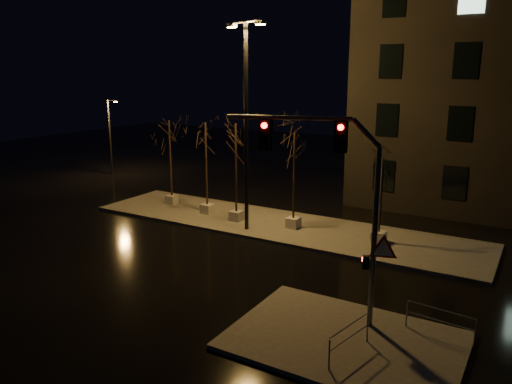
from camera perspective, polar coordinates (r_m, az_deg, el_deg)
The scene contains 13 objects.
ground at distance 22.54m, azimuth -4.90°, elevation -7.93°, with size 90.00×90.00×0.00m, color black.
median at distance 27.33m, azimuth 2.42°, elevation -3.81°, with size 22.00×5.00×0.15m, color #4D4A45.
sidewalk_corner at distance 16.50m, azimuth 10.08°, elevation -16.36°, with size 7.00×5.00×0.15m, color #4D4A45.
tree_0 at distance 31.03m, azimuth -9.85°, elevation 5.95°, with size 1.80×1.80×5.36m.
tree_1 at distance 28.60m, azimuth -5.77°, elevation 5.55°, with size 1.80×1.80×5.44m.
tree_2 at distance 27.00m, azimuth -2.33°, elevation 5.30°, with size 1.80×1.80×5.54m.
tree_3 at distance 25.80m, azimuth 4.42°, elevation 4.27°, with size 1.80×1.80×5.18m.
tree_4 at distance 24.30m, azimuth 14.22°, elevation 1.63°, with size 1.80×1.80×4.26m.
traffic_signal_mast at distance 15.81m, azimuth 9.67°, elevation 0.06°, with size 5.32×1.77×6.78m.
streetlight_main at distance 25.26m, azimuth -1.13°, elevation 8.95°, with size 2.58×1.03×10.48m.
streetlight_far at distance 42.37m, azimuth -16.30°, elevation 6.43°, with size 1.19×0.21×6.08m.
guard_rail_a at distance 17.04m, azimuth 20.29°, elevation -13.41°, with size 2.15×0.29×0.93m.
guard_rail_b at distance 15.36m, azimuth 10.65°, elevation -15.75°, with size 0.49×2.04×0.99m.
Camera 1 is at (12.27, -17.00, 8.27)m, focal length 35.00 mm.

